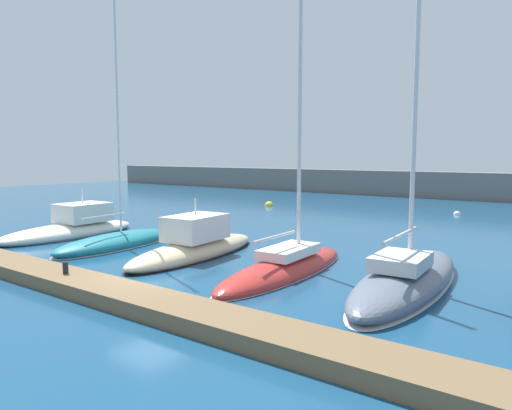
% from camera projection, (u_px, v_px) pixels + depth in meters
% --- Properties ---
extents(ground_plane, '(120.00, 120.00, 0.00)m').
position_uv_depth(ground_plane, '(151.00, 287.00, 17.47)').
color(ground_plane, navy).
extents(dock_pier, '(33.28, 1.74, 0.49)m').
position_uv_depth(dock_pier, '(108.00, 292.00, 15.96)').
color(dock_pier, brown).
rests_on(dock_pier, ground_plane).
extents(breakwater_seawall, '(108.00, 2.04, 2.94)m').
position_uv_depth(breakwater_seawall, '(453.00, 185.00, 51.97)').
color(breakwater_seawall, slate).
rests_on(breakwater_seawall, ground_plane).
extents(motorboat_ivory_nearest, '(3.33, 9.06, 3.16)m').
position_uv_depth(motorboat_ivory_nearest, '(72.00, 228.00, 28.45)').
color(motorboat_ivory_nearest, silver).
rests_on(motorboat_ivory_nearest, ground_plane).
extents(sailboat_teal_second, '(3.33, 8.12, 17.06)m').
position_uv_depth(sailboat_teal_second, '(116.00, 241.00, 25.10)').
color(sailboat_teal_second, '#19707F').
rests_on(sailboat_teal_second, ground_plane).
extents(motorboat_sand_third, '(3.17, 9.18, 3.09)m').
position_uv_depth(motorboat_sand_third, '(196.00, 246.00, 22.70)').
color(motorboat_sand_third, beige).
rests_on(motorboat_sand_third, ground_plane).
extents(sailboat_red_fourth, '(2.71, 9.41, 14.30)m').
position_uv_depth(sailboat_red_fourth, '(285.00, 267.00, 19.45)').
color(sailboat_red_fourth, '#B72D28').
rests_on(sailboat_red_fourth, ground_plane).
extents(sailboat_slate_fifth, '(3.22, 10.50, 21.20)m').
position_uv_depth(sailboat_slate_fifth, '(407.00, 275.00, 17.24)').
color(sailboat_slate_fifth, slate).
rests_on(sailboat_slate_fifth, ground_plane).
extents(mooring_buoy_white, '(0.57, 0.57, 0.57)m').
position_uv_depth(mooring_buoy_white, '(457.00, 214.00, 38.52)').
color(mooring_buoy_white, white).
rests_on(mooring_buoy_white, ground_plane).
extents(mooring_buoy_yellow, '(0.84, 0.84, 0.84)m').
position_uv_depth(mooring_buoy_yellow, '(269.00, 206.00, 45.03)').
color(mooring_buoy_yellow, yellow).
rests_on(mooring_buoy_yellow, ground_plane).
extents(mooring_buoy_orange, '(0.73, 0.73, 0.73)m').
position_uv_depth(mooring_buoy_orange, '(195.00, 217.00, 36.93)').
color(mooring_buoy_orange, orange).
rests_on(mooring_buoy_orange, ground_plane).
extents(dock_bollard, '(0.20, 0.20, 0.44)m').
position_uv_depth(dock_bollard, '(65.00, 268.00, 17.38)').
color(dock_bollard, black).
rests_on(dock_bollard, dock_pier).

